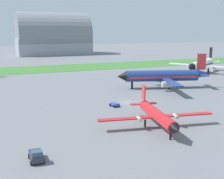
# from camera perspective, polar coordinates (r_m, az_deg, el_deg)

# --- Properties ---
(ground_plane) EXTENTS (600.00, 600.00, 0.00)m
(ground_plane) POSITION_cam_1_polar(r_m,az_deg,el_deg) (79.94, 2.99, -2.44)
(ground_plane) COLOR slate
(grass_taxiway_strip) EXTENTS (360.00, 28.00, 0.08)m
(grass_taxiway_strip) POSITION_cam_1_polar(r_m,az_deg,el_deg) (152.16, -9.50, 4.12)
(grass_taxiway_strip) COLOR #3D7533
(grass_taxiway_strip) RESTS_ON ground_plane
(airplane_foreground_turboprop) EXTENTS (23.80, 20.47, 7.17)m
(airplane_foreground_turboprop) POSITION_cam_1_polar(r_m,az_deg,el_deg) (59.63, 8.60, -4.83)
(airplane_foreground_turboprop) COLOR red
(airplane_foreground_turboprop) RESTS_ON ground_plane
(airplane_parked_jet_far) EXTENTS (27.18, 27.14, 10.88)m
(airplane_parked_jet_far) POSITION_cam_1_polar(r_m,az_deg,el_deg) (138.17, 16.92, 4.66)
(airplane_parked_jet_far) COLOR white
(airplane_parked_jet_far) RESTS_ON ground_plane
(airplane_midfield_jet) EXTENTS (31.16, 31.50, 11.36)m
(airplane_midfield_jet) POSITION_cam_1_polar(r_m,az_deg,el_deg) (99.68, 9.96, 2.60)
(airplane_midfield_jet) COLOR navy
(airplane_midfield_jet) RESTS_ON ground_plane
(pushback_tug_near_gate) EXTENTS (2.05, 3.60, 1.95)m
(pushback_tug_near_gate) POSITION_cam_1_polar(r_m,az_deg,el_deg) (46.30, -14.40, -12.24)
(pushback_tug_near_gate) COLOR #2D333D
(pushback_tug_near_gate) RESTS_ON ground_plane
(baggage_cart_midfield) EXTENTS (2.20, 2.69, 0.90)m
(baggage_cart_midfield) POSITION_cam_1_polar(r_m,az_deg,el_deg) (75.19, 0.50, -2.88)
(baggage_cart_midfield) COLOR #334FB2
(baggage_cart_midfield) RESTS_ON ground_plane
(hangar_distant) EXTENTS (54.90, 32.94, 32.94)m
(hangar_distant) POSITION_cam_1_polar(r_m,az_deg,el_deg) (237.08, -11.27, 9.83)
(hangar_distant) COLOR #9399A3
(hangar_distant) RESTS_ON ground_plane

